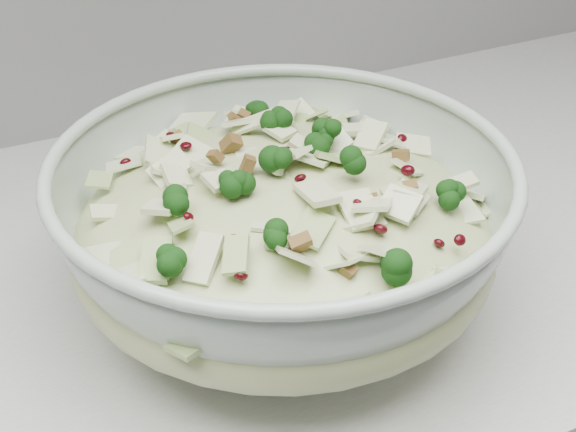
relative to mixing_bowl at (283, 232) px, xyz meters
name	(u,v)px	position (x,y,z in m)	size (l,w,h in m)	color
mixing_bowl	(283,232)	(0.00, 0.00, 0.00)	(0.39, 0.39, 0.14)	#A3B3A4
salad	(283,208)	(0.00, 0.00, 0.02)	(0.33, 0.33, 0.14)	#C3C688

